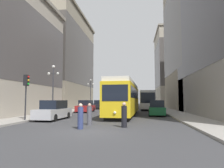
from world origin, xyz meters
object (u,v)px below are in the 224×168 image
object	(u,v)px
parked_car_right_far	(157,108)
pedestrian_on_sidewalk	(89,115)
lamp_post_left_near	(53,82)
parked_car_left_far	(99,105)
traffic_light_near_left	(26,85)
streetcar	(125,98)
pedestrian_crossing_far	(124,116)
pedestrian_crossing_near	(80,117)
transit_bus	(147,99)
parked_car_left_near	(86,107)
parked_car_left_mid	(54,111)
lamp_post_left_far	(91,89)

from	to	relation	value
parked_car_right_far	pedestrian_on_sidewalk	distance (m)	11.44
lamp_post_left_near	pedestrian_on_sidewalk	bearing A→B (deg)	-50.52
parked_car_left_far	traffic_light_near_left	world-z (taller)	traffic_light_near_left
streetcar	pedestrian_crossing_far	bearing A→B (deg)	-83.86
parked_car_left_far	streetcar	bearing A→B (deg)	-67.07
pedestrian_crossing_near	traffic_light_near_left	world-z (taller)	traffic_light_near_left
lamp_post_left_near	streetcar	bearing A→B (deg)	12.90
transit_bus	pedestrian_crossing_far	bearing A→B (deg)	-95.42
parked_car_right_far	pedestrian_crossing_near	bearing A→B (deg)	66.68
parked_car_left_near	parked_car_left_mid	distance (m)	11.81
transit_bus	parked_car_left_near	world-z (taller)	transit_bus
parked_car_left_near	pedestrian_crossing_near	world-z (taller)	parked_car_left_near
pedestrian_crossing_far	pedestrian_on_sidewalk	bearing A→B (deg)	107.02
parked_car_left_far	pedestrian_on_sidewalk	xyz separation A→B (m)	(4.30, -26.05, -0.10)
transit_bus	traffic_light_near_left	bearing A→B (deg)	-115.84
traffic_light_near_left	lamp_post_left_far	size ratio (longest dim) A/B	0.64
parked_car_left_mid	pedestrian_on_sidewalk	size ratio (longest dim) A/B	3.10
parked_car_left_far	parked_car_left_mid	bearing A→B (deg)	-87.94
pedestrian_on_sidewalk	pedestrian_crossing_near	bearing A→B (deg)	-25.30
transit_bus	lamp_post_left_near	xyz separation A→B (m)	(-11.49, -16.71, 1.98)
lamp_post_left_near	pedestrian_crossing_near	bearing A→B (deg)	-57.57
parked_car_left_mid	streetcar	bearing A→B (deg)	44.40
parked_car_left_far	pedestrian_crossing_near	distance (m)	28.49
parked_car_left_near	parked_car_left_far	xyz separation A→B (m)	(-0.00, 10.73, -0.00)
transit_bus	parked_car_left_mid	distance (m)	22.87
parked_car_left_far	parked_car_left_near	bearing A→B (deg)	-87.93
lamp_post_left_far	parked_car_left_far	bearing A→B (deg)	-9.84
parked_car_left_near	lamp_post_left_far	world-z (taller)	lamp_post_left_far
pedestrian_crossing_near	pedestrian_crossing_far	distance (m)	2.93
parked_car_right_far	pedestrian_on_sidewalk	xyz separation A→B (m)	(-5.82, -9.85, -0.10)
parked_car_right_far	pedestrian_crossing_far	distance (m)	11.32
parked_car_right_far	pedestrian_crossing_far	size ratio (longest dim) A/B	2.85
transit_bus	pedestrian_crossing_near	size ratio (longest dim) A/B	7.43
parked_car_right_far	pedestrian_on_sidewalk	world-z (taller)	parked_car_right_far
streetcar	parked_car_left_near	xyz separation A→B (m)	(-6.34, 5.91, -1.26)
streetcar	lamp_post_left_far	size ratio (longest dim) A/B	2.48
pedestrian_crossing_near	pedestrian_crossing_far	bearing A→B (deg)	-67.67
transit_bus	parked_car_right_far	world-z (taller)	transit_bus
traffic_light_near_left	lamp_post_left_far	bearing A→B (deg)	90.50
pedestrian_crossing_near	parked_car_left_mid	bearing A→B (deg)	37.15
streetcar	pedestrian_crossing_near	world-z (taller)	streetcar
parked_car_left_near	pedestrian_crossing_far	size ratio (longest dim) A/B	2.89
streetcar	parked_car_right_far	distance (m)	4.00
traffic_light_near_left	lamp_post_left_near	xyz separation A→B (m)	(-0.22, 6.01, 0.79)
parked_car_right_far	streetcar	bearing A→B (deg)	9.48
parked_car_left_near	streetcar	bearing A→B (deg)	-40.45
streetcar	lamp_post_left_near	bearing A→B (deg)	-164.30
lamp_post_left_near	parked_car_left_mid	bearing A→B (deg)	-64.70
parked_car_left_near	parked_car_right_far	xyz separation A→B (m)	(10.11, -5.47, -0.00)
pedestrian_crossing_near	pedestrian_crossing_far	world-z (taller)	pedestrian_crossing_far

